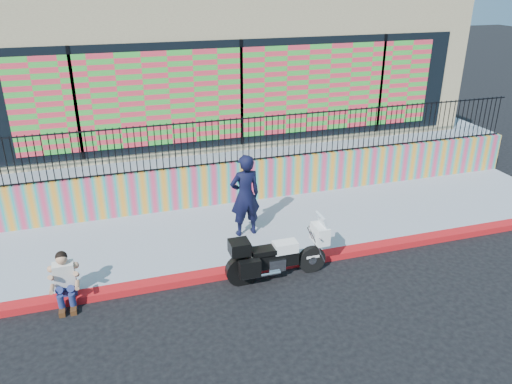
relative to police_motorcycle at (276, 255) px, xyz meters
name	(u,v)px	position (x,y,z in m)	size (l,w,h in m)	color
ground	(295,264)	(0.57, 0.37, -0.55)	(90.00, 90.00, 0.00)	black
red_curb	(295,261)	(0.57, 0.37, -0.48)	(16.00, 0.30, 0.15)	red
sidewalk	(270,227)	(0.57, 2.02, -0.48)	(16.00, 3.00, 0.15)	#8C97A9
mural_wall	(251,180)	(0.57, 3.62, 0.15)	(16.00, 0.20, 1.10)	#E33B66
metal_fence	(251,139)	(0.57, 3.62, 1.30)	(15.80, 0.04, 1.20)	black
elevated_platform	(210,131)	(0.57, 8.72, 0.07)	(16.00, 10.00, 1.25)	#8C97A9
storefront_building	(209,57)	(0.57, 8.51, 2.70)	(14.00, 8.06, 4.00)	tan
police_motorcycle	(276,255)	(0.00, 0.00, 0.00)	(2.11, 0.70, 1.31)	black
police_officer	(245,195)	(-0.13, 1.76, 0.58)	(0.72, 0.47, 1.96)	black
seated_man	(65,285)	(-4.06, 0.29, -0.10)	(0.54, 0.71, 1.06)	navy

